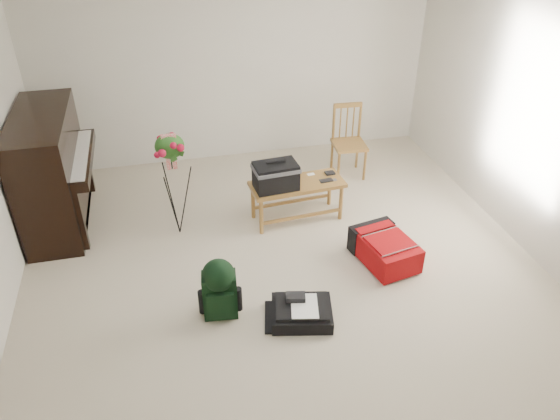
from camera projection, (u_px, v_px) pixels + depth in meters
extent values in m
cube|color=beige|center=(288.00, 281.00, 5.23)|extent=(5.00, 5.50, 0.01)
cube|color=white|center=(291.00, 11.00, 3.88)|extent=(5.00, 5.50, 0.01)
cube|color=silver|center=(235.00, 64.00, 6.80)|extent=(5.00, 0.04, 2.50)
cube|color=silver|center=(551.00, 136.00, 5.04)|extent=(0.04, 5.50, 2.50)
cube|color=black|center=(51.00, 171.00, 5.77)|extent=(0.55, 1.50, 1.25)
cube|color=black|center=(78.00, 159.00, 5.77)|extent=(0.28, 1.30, 0.10)
cube|color=white|center=(77.00, 155.00, 5.75)|extent=(0.22, 1.20, 0.02)
cube|color=black|center=(67.00, 216.00, 6.09)|extent=(0.45, 1.30, 0.10)
cube|color=olive|center=(297.00, 184.00, 5.91)|extent=(1.05, 0.49, 0.04)
cylinder|color=olive|center=(259.00, 215.00, 5.81)|extent=(0.04, 0.04, 0.42)
cylinder|color=olive|center=(253.00, 200.00, 6.08)|extent=(0.04, 0.04, 0.42)
cylinder|color=olive|center=(341.00, 205.00, 5.99)|extent=(0.04, 0.04, 0.42)
cylinder|color=olive|center=(332.00, 190.00, 6.26)|extent=(0.04, 0.04, 0.42)
cube|color=olive|center=(349.00, 145.00, 6.77)|extent=(0.41, 0.41, 0.04)
cylinder|color=olive|center=(340.00, 168.00, 6.72)|extent=(0.03, 0.03, 0.40)
cylinder|color=olive|center=(331.00, 156.00, 6.99)|extent=(0.03, 0.03, 0.40)
cylinder|color=olive|center=(365.00, 165.00, 6.78)|extent=(0.03, 0.03, 0.40)
cylinder|color=olive|center=(356.00, 153.00, 7.05)|extent=(0.03, 0.03, 0.40)
cube|color=olive|center=(347.00, 105.00, 6.66)|extent=(0.35, 0.06, 0.06)
cylinder|color=olive|center=(333.00, 123.00, 6.74)|extent=(0.03, 0.03, 0.48)
cylinder|color=olive|center=(359.00, 121.00, 6.81)|extent=(0.03, 0.03, 0.48)
cube|color=#AD0B07|center=(385.00, 249.00, 5.41)|extent=(0.57, 0.74, 0.26)
cube|color=black|center=(375.00, 235.00, 5.62)|extent=(0.49, 0.24, 0.28)
cube|color=#AD0B07|center=(388.00, 241.00, 5.29)|extent=(0.47, 0.45, 0.02)
cube|color=silver|center=(396.00, 252.00, 5.13)|extent=(0.41, 0.09, 0.01)
cube|color=black|center=(302.00, 313.00, 4.77)|extent=(0.60, 0.52, 0.13)
cube|color=black|center=(302.00, 307.00, 4.73)|extent=(0.52, 0.44, 0.03)
cube|color=white|center=(305.00, 306.00, 4.70)|extent=(0.29, 0.35, 0.01)
cube|color=black|center=(294.00, 298.00, 4.74)|extent=(0.19, 0.14, 0.05)
cube|color=black|center=(220.00, 295.00, 4.74)|extent=(0.31, 0.21, 0.44)
cube|color=black|center=(222.00, 305.00, 4.66)|extent=(0.24, 0.07, 0.26)
sphere|color=black|center=(218.00, 275.00, 4.62)|extent=(0.28, 0.28, 0.28)
cube|color=black|center=(211.00, 289.00, 4.80)|extent=(0.04, 0.03, 0.39)
cube|color=black|center=(226.00, 287.00, 4.83)|extent=(0.04, 0.03, 0.39)
cylinder|color=black|center=(171.00, 155.00, 5.41)|extent=(0.01, 0.01, 0.31)
ellipsoid|color=#26591B|center=(170.00, 146.00, 5.36)|extent=(0.29, 0.21, 0.27)
cube|color=red|center=(169.00, 138.00, 5.29)|extent=(0.15, 0.04, 0.08)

